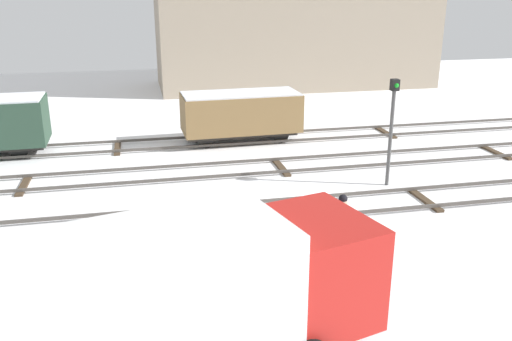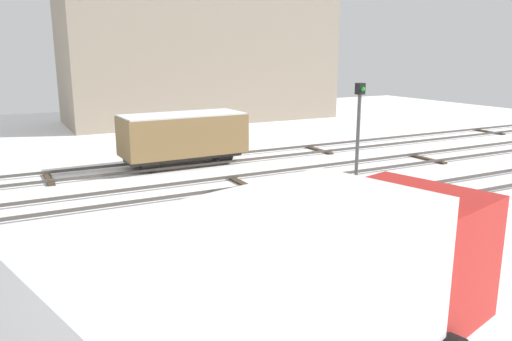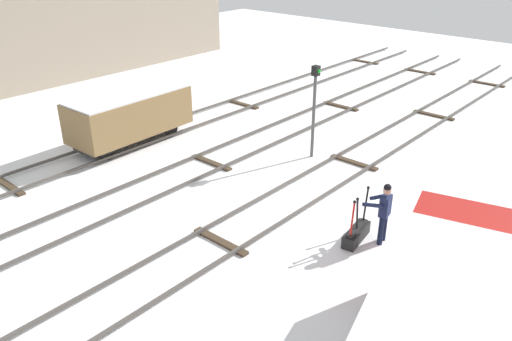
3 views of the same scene
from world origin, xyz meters
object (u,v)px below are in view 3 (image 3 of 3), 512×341
object	(u,v)px
switch_lever_frame	(356,233)
delivery_truck	(442,321)
signal_post	(314,102)
freight_car_mid_siding	(130,115)
rail_worker	(384,210)

from	to	relation	value
switch_lever_frame	delivery_truck	distance (m)	5.23
signal_post	freight_car_mid_siding	distance (m)	7.35
freight_car_mid_siding	signal_post	bearing A→B (deg)	-60.85
delivery_truck	signal_post	world-z (taller)	signal_post
signal_post	freight_car_mid_siding	world-z (taller)	signal_post
delivery_truck	freight_car_mid_siding	xyz separation A→B (m)	(3.60, 14.30, -0.36)
rail_worker	delivery_truck	world-z (taller)	delivery_truck
switch_lever_frame	delivery_truck	size ratio (longest dim) A/B	0.22
switch_lever_frame	freight_car_mid_siding	bearing A→B (deg)	80.43
switch_lever_frame	delivery_truck	xyz separation A→B (m)	(-3.43, -3.72, 1.35)
freight_car_mid_siding	switch_lever_frame	bearing A→B (deg)	-92.69
switch_lever_frame	rail_worker	distance (m)	1.03
delivery_truck	freight_car_mid_siding	bearing A→B (deg)	61.21
delivery_truck	rail_worker	bearing A→B (deg)	24.98
rail_worker	delivery_truck	bearing A→B (deg)	-149.03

